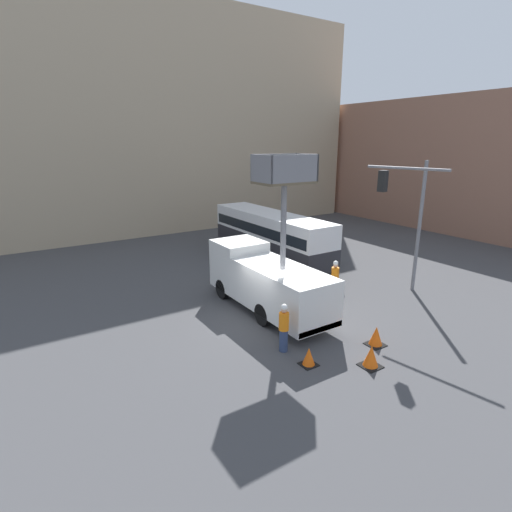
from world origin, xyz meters
TOP-DOWN VIEW (x-y plane):
  - ground_plane at (0.00, 0.00)m, footprint 120.00×120.00m
  - building_backdrop_far at (0.00, 23.55)m, footprint 44.00×10.00m
  - building_backdrop_side at (27.51, 6.78)m, footprint 10.00×28.00m
  - utility_truck at (0.94, 0.93)m, footprint 2.30×7.32m
  - city_bus at (6.10, 7.95)m, footprint 2.43×10.67m
  - traffic_light_pole at (7.64, -1.33)m, footprint 4.18×3.92m
  - road_worker_near_truck at (-0.63, -2.55)m, footprint 0.38×0.38m
  - road_worker_directing at (4.72, 0.37)m, footprint 0.38×0.38m
  - traffic_cone_near_truck at (-0.48, -3.84)m, footprint 0.58×0.58m
  - traffic_cone_mid_road at (1.29, -5.08)m, footprint 0.69×0.69m
  - traffic_cone_far_side at (2.64, -4.13)m, footprint 0.67×0.67m

SIDE VIEW (x-z plane):
  - ground_plane at x=0.00m, z-range 0.00..0.00m
  - traffic_cone_near_truck at x=-0.48m, z-range -0.02..0.64m
  - traffic_cone_far_side at x=2.64m, z-range -0.02..0.74m
  - traffic_cone_mid_road at x=1.29m, z-range -0.02..0.77m
  - road_worker_near_truck at x=-0.63m, z-range 0.01..1.90m
  - road_worker_directing at x=4.72m, z-range 0.01..1.95m
  - utility_truck at x=0.94m, z-range -1.96..5.15m
  - city_bus at x=6.10m, z-range 0.26..3.31m
  - traffic_light_pole at x=7.64m, z-range 1.20..7.91m
  - building_backdrop_side at x=27.51m, z-range 0.00..11.24m
  - building_backdrop_far at x=0.00m, z-range 0.00..18.57m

